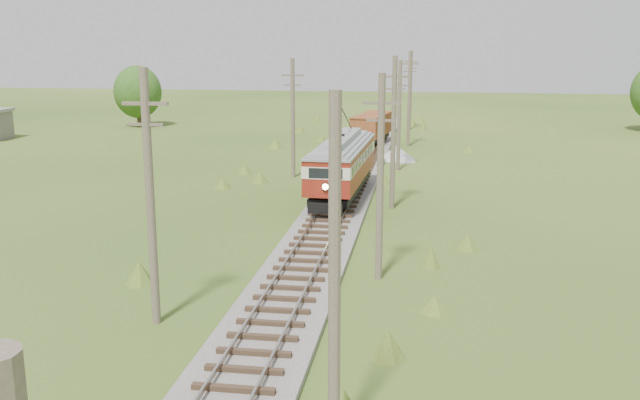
# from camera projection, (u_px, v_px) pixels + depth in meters

# --- Properties ---
(railbed_main) EXTENTS (3.60, 96.00, 0.57)m
(railbed_main) POSITION_uv_depth(u_px,v_px,m) (345.00, 193.00, 46.01)
(railbed_main) COLOR #605B54
(railbed_main) RESTS_ON ground
(streetcar) EXTENTS (3.16, 11.84, 5.37)m
(streetcar) POSITION_uv_depth(u_px,v_px,m) (342.00, 161.00, 44.08)
(streetcar) COLOR black
(streetcar) RESTS_ON ground
(gondola) EXTENTS (3.60, 7.84, 2.51)m
(gondola) POSITION_uv_depth(u_px,v_px,m) (372.00, 126.00, 67.12)
(gondola) COLOR black
(gondola) RESTS_ON ground
(gravel_pile) EXTENTS (3.29, 3.48, 1.19)m
(gravel_pile) POSITION_uv_depth(u_px,v_px,m) (398.00, 153.00, 59.84)
(gravel_pile) COLOR gray
(gravel_pile) RESTS_ON ground
(utility_pole_r_1) EXTENTS (0.30, 0.30, 8.80)m
(utility_pole_r_1) POSITION_uv_depth(u_px,v_px,m) (334.00, 279.00, 16.66)
(utility_pole_r_1) COLOR brown
(utility_pole_r_1) RESTS_ON ground
(utility_pole_r_2) EXTENTS (1.60, 0.30, 8.60)m
(utility_pole_r_2) POSITION_uv_depth(u_px,v_px,m) (380.00, 176.00, 29.17)
(utility_pole_r_2) COLOR brown
(utility_pole_r_2) RESTS_ON ground
(utility_pole_r_3) EXTENTS (1.60, 0.30, 9.00)m
(utility_pole_r_3) POSITION_uv_depth(u_px,v_px,m) (393.00, 132.00, 41.68)
(utility_pole_r_3) COLOR brown
(utility_pole_r_3) RESTS_ON ground
(utility_pole_r_4) EXTENTS (1.60, 0.30, 8.40)m
(utility_pole_r_4) POSITION_uv_depth(u_px,v_px,m) (399.00, 114.00, 54.32)
(utility_pole_r_4) COLOR brown
(utility_pole_r_4) RESTS_ON ground
(utility_pole_r_5) EXTENTS (1.60, 0.30, 8.90)m
(utility_pole_r_5) POSITION_uv_depth(u_px,v_px,m) (409.00, 98.00, 66.75)
(utility_pole_r_5) COLOR brown
(utility_pole_r_5) RESTS_ON ground
(utility_pole_r_6) EXTENTS (1.60, 0.30, 8.70)m
(utility_pole_r_6) POSITION_uv_depth(u_px,v_px,m) (411.00, 89.00, 79.34)
(utility_pole_r_6) COLOR brown
(utility_pole_r_6) RESTS_ON ground
(utility_pole_l_a) EXTENTS (1.60, 0.30, 9.00)m
(utility_pole_l_a) POSITION_uv_depth(u_px,v_px,m) (150.00, 196.00, 24.43)
(utility_pole_l_a) COLOR brown
(utility_pole_l_a) RESTS_ON ground
(utility_pole_l_b) EXTENTS (1.60, 0.30, 8.60)m
(utility_pole_l_b) POSITION_uv_depth(u_px,v_px,m) (293.00, 117.00, 51.53)
(utility_pole_l_b) COLOR brown
(utility_pole_l_b) RESTS_ON ground
(tree_mid_a) EXTENTS (5.46, 5.46, 7.03)m
(tree_mid_a) POSITION_uv_depth(u_px,v_px,m) (138.00, 92.00, 82.04)
(tree_mid_a) COLOR #38281C
(tree_mid_a) RESTS_ON ground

